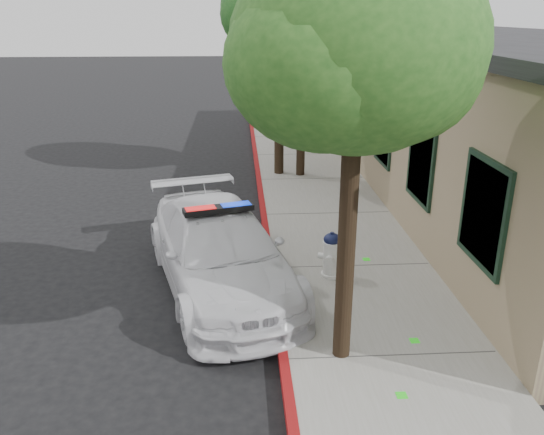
{
  "coord_description": "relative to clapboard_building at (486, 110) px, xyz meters",
  "views": [
    {
      "loc": [
        -0.52,
        -6.6,
        4.8
      ],
      "look_at": [
        0.07,
        2.89,
        1.23
      ],
      "focal_mm": 36.21,
      "sensor_mm": 36.0,
      "label": 1
    }
  ],
  "objects": [
    {
      "name": "police_car",
      "position": [
        -7.59,
        -6.47,
        -1.38
      ],
      "size": [
        3.37,
        5.5,
        1.61
      ],
      "rotation": [
        0.0,
        0.0,
        0.27
      ],
      "color": "silver",
      "rests_on": "ground"
    },
    {
      "name": "ground",
      "position": [
        -6.69,
        -9.0,
        -2.13
      ],
      "size": [
        120.0,
        120.0,
        0.0
      ],
      "primitive_type": "plane",
      "color": "black",
      "rests_on": "ground"
    },
    {
      "name": "street_tree_mid",
      "position": [
        -5.36,
        0.5,
        2.43
      ],
      "size": [
        3.06,
        3.19,
        5.84
      ],
      "rotation": [
        0.0,
        0.0,
        0.41
      ],
      "color": "black",
      "rests_on": "sidewalk"
    },
    {
      "name": "clapboard_building",
      "position": [
        0.0,
        0.0,
        0.0
      ],
      "size": [
        7.3,
        20.89,
        4.24
      ],
      "color": "#928460",
      "rests_on": "ground"
    },
    {
      "name": "street_tree_far",
      "position": [
        -5.95,
        0.65,
        2.71
      ],
      "size": [
        3.47,
        3.29,
        6.23
      ],
      "rotation": [
        0.0,
        0.0,
        -0.03
      ],
      "color": "black",
      "rests_on": "sidewalk"
    },
    {
      "name": "sidewalk",
      "position": [
        -5.09,
        -6.0,
        -2.05
      ],
      "size": [
        3.2,
        60.0,
        0.15
      ],
      "primitive_type": "cube",
      "color": "gray",
      "rests_on": "ground"
    },
    {
      "name": "street_tree_near",
      "position": [
        -5.78,
        -8.92,
        2.19
      ],
      "size": [
        3.22,
        3.05,
        5.58
      ],
      "rotation": [
        0.0,
        0.0,
        -0.06
      ],
      "color": "black",
      "rests_on": "sidewalk"
    },
    {
      "name": "fire_hydrant",
      "position": [
        -5.54,
        -6.42,
        -1.53
      ],
      "size": [
        0.5,
        0.44,
        0.88
      ],
      "rotation": [
        0.0,
        0.0,
        -0.37
      ],
      "color": "silver",
      "rests_on": "sidewalk"
    },
    {
      "name": "red_curb",
      "position": [
        -6.63,
        -6.0,
        -2.05
      ],
      "size": [
        0.14,
        60.0,
        0.16
      ],
      "primitive_type": "cube",
      "color": "maroon",
      "rests_on": "ground"
    }
  ]
}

